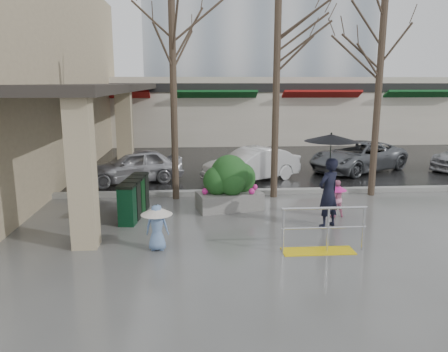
{
  "coord_description": "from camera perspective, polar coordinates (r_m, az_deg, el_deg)",
  "views": [
    {
      "loc": [
        -1.47,
        -10.15,
        3.67
      ],
      "look_at": [
        -0.64,
        0.9,
        1.3
      ],
      "focal_mm": 35.0,
      "sensor_mm": 36.0,
      "label": 1
    }
  ],
  "objects": [
    {
      "name": "storefront_row",
      "position": [
        28.38,
        2.8,
        8.71
      ],
      "size": [
        34.0,
        6.74,
        4.0
      ],
      "color": "beige",
      "rests_on": "ground"
    },
    {
      "name": "ground",
      "position": [
        10.89,
        3.76,
        -7.64
      ],
      "size": [
        120.0,
        120.0,
        0.0
      ],
      "primitive_type": "plane",
      "color": "#51514F",
      "rests_on": "ground"
    },
    {
      "name": "car_a",
      "position": [
        16.67,
        -11.84,
        1.31
      ],
      "size": [
        3.98,
        2.6,
        1.26
      ],
      "primitive_type": "imported",
      "rotation": [
        0.0,
        0.0,
        -1.24
      ],
      "color": "#B9B8BD",
      "rests_on": "ground"
    },
    {
      "name": "street_asphalt",
      "position": [
        32.39,
        -1.66,
        5.57
      ],
      "size": [
        120.0,
        36.0,
        0.01
      ],
      "primitive_type": "cube",
      "color": "black",
      "rests_on": "ground"
    },
    {
      "name": "child_blue",
      "position": [
        9.83,
        -8.76,
        -5.92
      ],
      "size": [
        0.71,
        0.71,
        1.05
      ],
      "rotation": [
        0.0,
        0.0,
        3.07
      ],
      "color": "#6787B7",
      "rests_on": "ground"
    },
    {
      "name": "car_b",
      "position": [
        16.62,
        3.68,
        1.51
      ],
      "size": [
        3.99,
        3.04,
        1.26
      ],
      "primitive_type": "imported",
      "rotation": [
        0.0,
        0.0,
        -1.06
      ],
      "color": "white",
      "rests_on": "ground"
    },
    {
      "name": "planter",
      "position": [
        12.81,
        0.74,
        -0.97
      ],
      "size": [
        2.03,
        1.33,
        1.63
      ],
      "rotation": [
        0.0,
        0.0,
        0.22
      ],
      "color": "slate",
      "rests_on": "ground"
    },
    {
      "name": "handrail",
      "position": [
        9.95,
        12.61,
        -7.57
      ],
      "size": [
        1.9,
        0.5,
        1.03
      ],
      "color": "yellow",
      "rests_on": "ground"
    },
    {
      "name": "tree_west",
      "position": [
        13.83,
        -6.79,
        17.86
      ],
      "size": [
        3.2,
        3.2,
        6.8
      ],
      "color": "#382B21",
      "rests_on": "ground"
    },
    {
      "name": "curb",
      "position": [
        14.67,
        1.6,
        -2.11
      ],
      "size": [
        120.0,
        0.3,
        0.15
      ],
      "primitive_type": "cube",
      "color": "gray",
      "rests_on": "ground"
    },
    {
      "name": "child_pink",
      "position": [
        12.52,
        14.36,
        -2.5
      ],
      "size": [
        0.6,
        0.6,
        1.04
      ],
      "rotation": [
        0.0,
        0.0,
        3.23
      ],
      "color": "pink",
      "rests_on": "ground"
    },
    {
      "name": "news_boxes",
      "position": [
        12.4,
        -11.65,
        -2.79
      ],
      "size": [
        0.67,
        1.98,
        1.08
      ],
      "rotation": [
        0.0,
        0.0,
        -0.12
      ],
      "color": "#0C361E",
      "rests_on": "ground"
    },
    {
      "name": "pillar_back",
      "position": [
        16.44,
        -12.8,
        5.07
      ],
      "size": [
        0.55,
        0.55,
        3.5
      ],
      "primitive_type": "cube",
      "color": "tan",
      "rests_on": "ground"
    },
    {
      "name": "tree_midwest",
      "position": [
        14.09,
        7.02,
        18.36
      ],
      "size": [
        3.2,
        3.2,
        7.0
      ],
      "color": "#382B21",
      "rests_on": "ground"
    },
    {
      "name": "woman",
      "position": [
        11.41,
        13.61,
        0.54
      ],
      "size": [
        1.35,
        1.35,
        2.46
      ],
      "rotation": [
        0.0,
        0.0,
        3.7
      ],
      "color": "black",
      "rests_on": "ground"
    },
    {
      "name": "canopy_slab",
      "position": [
        18.45,
        -14.99,
        11.53
      ],
      "size": [
        2.8,
        18.0,
        0.25
      ],
      "primitive_type": "cube",
      "color": "#2D2823",
      "rests_on": "pillar_front"
    },
    {
      "name": "pillar_front",
      "position": [
        10.13,
        -18.08,
        0.55
      ],
      "size": [
        0.55,
        0.55,
        3.5
      ],
      "primitive_type": "cube",
      "color": "tan",
      "rests_on": "ground"
    },
    {
      "name": "car_c",
      "position": [
        19.29,
        17.09,
        2.47
      ],
      "size": [
        4.97,
        4.11,
        1.26
      ],
      "primitive_type": "imported",
      "rotation": [
        0.0,
        0.0,
        -1.04
      ],
      "color": "slate",
      "rests_on": "ground"
    },
    {
      "name": "tree_mideast",
      "position": [
        15.04,
        19.92,
        15.92
      ],
      "size": [
        3.2,
        3.2,
        6.5
      ],
      "color": "#382B21",
      "rests_on": "ground"
    }
  ]
}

